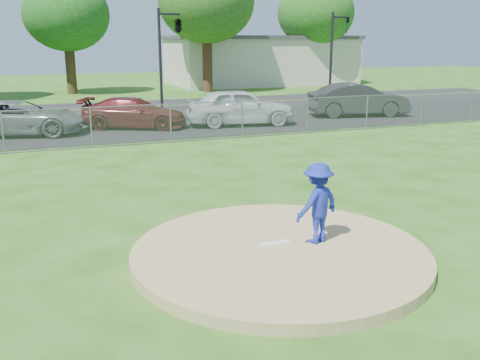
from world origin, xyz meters
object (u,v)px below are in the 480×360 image
object	(u,v)px
parked_car_pearl	(240,107)
tree_center	(66,3)
parked_car_charcoal	(358,100)
traffic_signal_right	(335,49)
parked_car_gray	(20,118)
tree_far_right	(316,3)
traffic_signal_center	(176,27)
commercial_building	(260,60)
parked_car_darkred	(134,113)
pitcher	(318,203)

from	to	relation	value
parked_car_pearl	tree_center	bearing A→B (deg)	26.96
parked_car_charcoal	traffic_signal_right	bearing A→B (deg)	-5.75
tree_center	traffic_signal_right	world-z (taller)	tree_center
parked_car_gray	tree_far_right	bearing A→B (deg)	-39.42
traffic_signal_center	parked_car_gray	xyz separation A→B (m)	(-8.44, -6.09, -3.88)
commercial_building	parked_car_darkred	xyz separation A→B (m)	(-15.67, -21.93, -1.46)
tree_far_right	pitcher	xyz separation A→B (m)	(-19.22, -34.94, -6.10)
tree_far_right	traffic_signal_right	distance (m)	14.69
parked_car_pearl	parked_car_charcoal	size ratio (longest dim) A/B	0.98
tree_center	traffic_signal_right	bearing A→B (deg)	-38.22
tree_far_right	parked_car_gray	distance (m)	31.68
tree_far_right	commercial_building	bearing A→B (deg)	143.13
commercial_building	parked_car_pearl	world-z (taller)	commercial_building
tree_center	traffic_signal_center	world-z (taller)	tree_center
tree_center	parked_car_darkred	size ratio (longest dim) A/B	2.08
tree_center	parked_car_charcoal	world-z (taller)	tree_center
tree_far_right	parked_car_pearl	distance (m)	25.57
traffic_signal_center	parked_car_charcoal	bearing A→B (deg)	-37.45
tree_far_right	parked_car_charcoal	bearing A→B (deg)	-112.49
tree_center	tree_far_right	xyz separation A→B (m)	(21.00, 1.00, 0.59)
tree_far_right	parked_car_gray	bearing A→B (deg)	-142.04
commercial_building	tree_center	distance (m)	17.99
traffic_signal_center	traffic_signal_right	xyz separation A→B (m)	(10.27, 0.00, -1.25)
parked_car_gray	traffic_signal_right	bearing A→B (deg)	-59.34
commercial_building	parked_car_charcoal	bearing A→B (deg)	-100.08
tree_far_right	parked_car_charcoal	xyz separation A→B (m)	(-7.95, -19.19, -6.20)
commercial_building	tree_center	size ratio (longest dim) A/B	1.67
parked_car_pearl	pitcher	bearing A→B (deg)	172.91
pitcher	parked_car_charcoal	size ratio (longest dim) A/B	0.29
traffic_signal_right	traffic_signal_center	bearing A→B (deg)	-180.00
commercial_building	parked_car_gray	distance (m)	30.15
tree_far_right	parked_car_darkred	world-z (taller)	tree_far_right
traffic_signal_right	pitcher	bearing A→B (deg)	-121.52
tree_center	tree_far_right	distance (m)	21.03
tree_center	pitcher	distance (m)	34.43
commercial_building	traffic_signal_center	distance (m)	20.17
parked_car_pearl	parked_car_charcoal	xyz separation A→B (m)	(6.93, 0.66, -0.01)
tree_center	parked_car_pearl	distance (m)	20.60
tree_far_right	traffic_signal_center	size ratio (longest dim) A/B	1.92
parked_car_gray	parked_car_pearl	world-z (taller)	parked_car_pearl
traffic_signal_right	pitcher	world-z (taller)	traffic_signal_right
traffic_signal_center	parked_car_darkred	bearing A→B (deg)	-121.53
pitcher	traffic_signal_right	bearing A→B (deg)	-139.20
tree_far_right	traffic_signal_right	world-z (taller)	tree_far_right
pitcher	parked_car_pearl	distance (m)	15.70
tree_center	pitcher	world-z (taller)	tree_center
pitcher	parked_car_charcoal	bearing A→B (deg)	-143.27
parked_car_gray	parked_car_darkred	xyz separation A→B (m)	(4.80, 0.16, -0.04)
parked_car_gray	tree_center	bearing A→B (deg)	1.76
commercial_building	pitcher	xyz separation A→B (m)	(-15.22, -37.94, -1.20)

